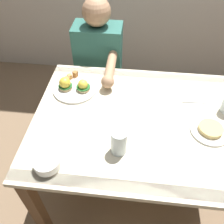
# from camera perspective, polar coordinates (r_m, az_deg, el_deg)

# --- Properties ---
(ground_plane) EXTENTS (6.00, 6.00, 0.00)m
(ground_plane) POSITION_cam_1_polar(r_m,az_deg,el_deg) (1.94, 5.16, -16.62)
(ground_plane) COLOR #7F664C
(dining_table) EXTENTS (1.20, 0.90, 0.74)m
(dining_table) POSITION_cam_1_polar(r_m,az_deg,el_deg) (1.41, 6.85, -4.69)
(dining_table) COLOR beige
(dining_table) RESTS_ON ground_plane
(eggs_benedict_plate) EXTENTS (0.27, 0.27, 0.09)m
(eggs_benedict_plate) POSITION_cam_1_polar(r_m,az_deg,el_deg) (1.50, -8.99, 6.00)
(eggs_benedict_plate) COLOR white
(eggs_benedict_plate) RESTS_ON dining_table
(fruit_bowl) EXTENTS (0.12, 0.12, 0.05)m
(fruit_bowl) POSITION_cam_1_polar(r_m,az_deg,el_deg) (1.15, -15.16, -11.68)
(fruit_bowl) COLOR white
(fruit_bowl) RESTS_ON dining_table
(fork) EXTENTS (0.16, 0.03, 0.00)m
(fork) POSITION_cam_1_polar(r_m,az_deg,el_deg) (1.49, 19.56, 2.23)
(fork) COLOR silver
(fork) RESTS_ON dining_table
(water_glass_near) EXTENTS (0.08, 0.08, 0.14)m
(water_glass_near) POSITION_cam_1_polar(r_m,az_deg,el_deg) (1.14, 1.63, -7.36)
(water_glass_near) COLOR silver
(water_glass_near) RESTS_ON dining_table
(side_plate) EXTENTS (0.20, 0.20, 0.04)m
(side_plate) POSITION_cam_1_polar(r_m,az_deg,el_deg) (1.35, 22.20, -3.96)
(side_plate) COLOR white
(side_plate) RESTS_ON dining_table
(diner_person) EXTENTS (0.34, 0.54, 1.14)m
(diner_person) POSITION_cam_1_polar(r_m,az_deg,el_deg) (1.86, -3.16, 11.00)
(diner_person) COLOR #33333D
(diner_person) RESTS_ON ground_plane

